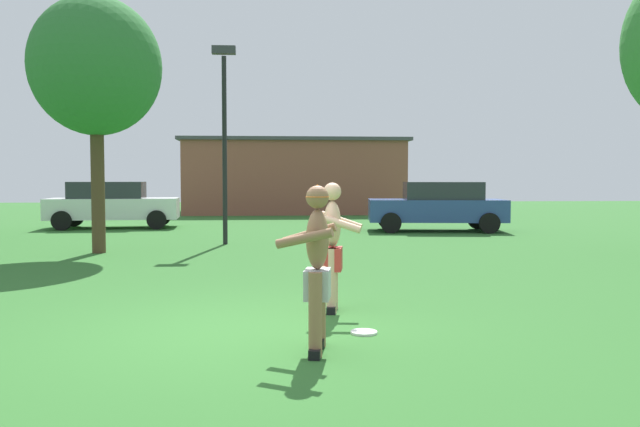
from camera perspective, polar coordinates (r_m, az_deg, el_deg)
name	(u,v)px	position (r m, az deg, el deg)	size (l,w,h in m)	color
ground_plane	(243,332)	(7.31, -6.80, -10.27)	(80.00, 80.00, 0.00)	#2D6628
player_with_cap	(317,261)	(6.30, -0.30, -4.23)	(0.63, 0.70, 1.63)	black
player_in_red	(333,244)	(8.23, 1.14, -2.69)	(0.63, 0.75, 1.64)	black
frisbee	(364,332)	(7.20, 3.87, -10.36)	(0.29, 0.29, 0.03)	white
car_blue_mid_lot	(438,205)	(21.18, 10.30, 0.70)	(4.48, 2.44, 1.58)	#2D478C
car_white_far_end	(112,204)	(23.27, -17.78, 0.81)	(4.42, 2.28, 1.58)	white
lamp_post	(224,121)	(16.87, -8.39, 8.01)	(0.60, 0.24, 5.04)	black
outbuilding_behind_lot	(293,176)	(33.04, -2.38, 3.29)	(10.78, 7.16, 3.60)	brown
tree_left_field	(96,67)	(15.72, -19.09, 12.04)	(2.91, 2.91, 5.76)	#4C3823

